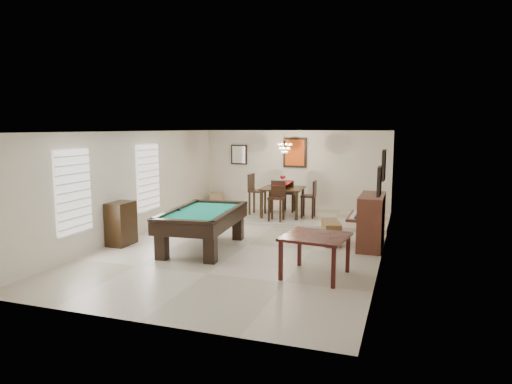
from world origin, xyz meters
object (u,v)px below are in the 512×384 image
Objects in this scene: apothecary_chest at (121,223)px; dining_chair_west at (257,194)px; square_table at (315,256)px; piano_bench at (331,232)px; corner_bench at (216,199)px; pool_table at (203,230)px; upright_piano at (365,221)px; dining_table at (283,200)px; chandelier at (285,144)px; dining_chair_east at (308,199)px; dining_chair_north at (289,196)px; flower_vase at (283,179)px; dining_chair_south at (276,201)px.

dining_chair_west reaches higher than apothecary_chest.
apothecary_chest is (-4.69, 0.79, 0.12)m from square_table.
piano_bench is 1.96× the size of corner_bench.
upright_piano reaches higher than pool_table.
upright_piano is at bearing -41.99° from dining_table.
upright_piano reaches higher than square_table.
square_table is 1.84× the size of chandelier.
dining_chair_east is (-1.05, 2.30, 0.39)m from piano_bench.
chandelier is at bearing -18.72° from corner_bench.
dining_chair_west is at bearing 145.30° from upright_piano.
upright_piano is 4.01m from dining_chair_north.
dining_chair_north is (2.76, 4.71, 0.11)m from apothecary_chest.
pool_table is at bearing -152.17° from piano_bench.
dining_chair_west is at bearing 63.36° from apothecary_chest.
piano_bench is 4.87m from apothecary_chest.
square_table is 0.91× the size of dining_chair_west.
flower_vase reaches higher than piano_bench.
dining_chair_west is at bearing 179.30° from flower_vase.
dining_chair_south is (2.78, 3.22, 0.17)m from apothecary_chest.
dining_table is (0.84, 3.65, 0.18)m from pool_table.
chandelier is at bearing 111.33° from square_table.
upright_piano is 2.97m from dining_chair_east.
dining_chair_east reaches higher than corner_bench.
corner_bench is (-5.14, 3.38, -0.26)m from upright_piano.
square_table is at bearing -105.00° from upright_piano.
dining_table is 0.75m from dining_chair_east.
dining_chair_north reaches higher than piano_bench.
flower_vase is (-1.92, 4.74, 0.82)m from square_table.
piano_bench is 2.91m from dining_table.
corner_bench is at bearing 142.71° from piano_bench.
dining_chair_east reaches higher than piano_bench.
apothecary_chest is at bearing -92.19° from corner_bench.
piano_bench is (-0.12, 2.48, -0.12)m from square_table.
flower_vase is at bearing 0.00° from dining_table.
dining_chair_west reaches higher than dining_chair_south.
piano_bench is at bearing 176.41° from upright_piano.
apothecary_chest is at bearing -162.95° from upright_piano.
pool_table is 4.32m from chandelier.
upright_piano reaches higher than dining_chair_north.
piano_bench is 3.04m from flower_vase.
pool_table is 2.18× the size of dining_table.
dining_chair_west is 2.54× the size of corner_bench.
flower_vase is 0.22× the size of dining_chair_south.
apothecary_chest is 4.17× the size of flower_vase.
flower_vase reaches higher than corner_bench.
flower_vase reaches higher than dining_chair_north.
dining_chair_west is 2.01× the size of chandelier.
dining_chair_south is (0.85, 2.93, 0.25)m from pool_table.
square_table is 4.75m from apothecary_chest.
square_table is 1.12× the size of dining_chair_north.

